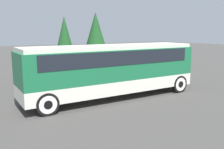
% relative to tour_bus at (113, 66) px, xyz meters
% --- Properties ---
extents(ground_plane, '(120.00, 120.00, 0.00)m').
position_rel_tour_bus_xyz_m(ground_plane, '(-0.10, -0.00, -1.96)').
color(ground_plane, '#423F3D').
extents(tour_bus, '(10.98, 2.65, 3.24)m').
position_rel_tour_bus_xyz_m(tour_bus, '(0.00, 0.00, 0.00)').
color(tour_bus, silver).
rests_on(tour_bus, ground_plane).
extents(parked_car_near, '(4.20, 1.92, 1.35)m').
position_rel_tour_bus_xyz_m(parked_car_near, '(-1.20, 8.21, -1.27)').
color(parked_car_near, '#7A6B5B').
rests_on(parked_car_near, ground_plane).
extents(parked_car_mid, '(4.26, 1.83, 1.40)m').
position_rel_tour_bus_xyz_m(parked_car_mid, '(-1.62, 5.97, -1.27)').
color(parked_car_mid, black).
rests_on(parked_car_mid, ground_plane).
extents(tree_left, '(2.18, 2.18, 6.08)m').
position_rel_tour_bus_xyz_m(tree_left, '(4.72, 20.61, 1.90)').
color(tree_left, brown).
rests_on(tree_left, ground_plane).
extents(tree_center, '(2.90, 2.90, 6.69)m').
position_rel_tour_bus_xyz_m(tree_center, '(9.01, 19.47, 2.29)').
color(tree_center, brown).
rests_on(tree_center, ground_plane).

